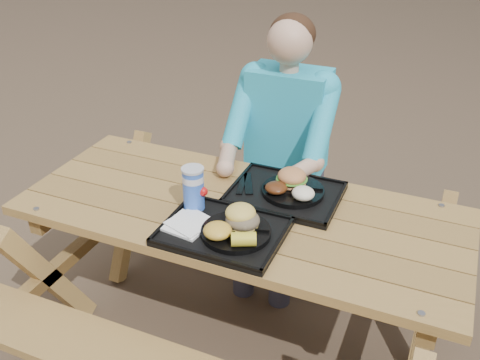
% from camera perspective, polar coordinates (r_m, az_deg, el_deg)
% --- Properties ---
extents(ground, '(60.00, 60.00, 0.00)m').
position_cam_1_polar(ground, '(2.65, 0.00, -16.74)').
color(ground, '#999999').
rests_on(ground, ground).
extents(picnic_table, '(1.80, 1.49, 0.75)m').
position_cam_1_polar(picnic_table, '(2.39, 0.00, -10.55)').
color(picnic_table, '#999999').
rests_on(picnic_table, ground).
extents(tray_near, '(0.45, 0.35, 0.02)m').
position_cam_1_polar(tray_near, '(2.01, -1.82, -5.58)').
color(tray_near, black).
rests_on(tray_near, picnic_table).
extents(tray_far, '(0.45, 0.35, 0.02)m').
position_cam_1_polar(tray_far, '(2.24, 4.83, -1.55)').
color(tray_far, black).
rests_on(tray_far, picnic_table).
extents(plate_near, '(0.26, 0.26, 0.02)m').
position_cam_1_polar(plate_near, '(1.98, -0.43, -5.56)').
color(plate_near, black).
rests_on(plate_near, tray_near).
extents(plate_far, '(0.26, 0.26, 0.02)m').
position_cam_1_polar(plate_far, '(2.23, 5.66, -1.15)').
color(plate_far, black).
rests_on(plate_far, tray_far).
extents(napkin_stack, '(0.17, 0.17, 0.02)m').
position_cam_1_polar(napkin_stack, '(2.03, -5.66, -4.69)').
color(napkin_stack, white).
rests_on(napkin_stack, tray_near).
extents(soda_cup, '(0.08, 0.08, 0.17)m').
position_cam_1_polar(soda_cup, '(2.10, -4.98, -1.00)').
color(soda_cup, blue).
rests_on(soda_cup, tray_near).
extents(condiment_bbq, '(0.05, 0.05, 0.03)m').
position_cam_1_polar(condiment_bbq, '(2.09, -0.62, -3.24)').
color(condiment_bbq, black).
rests_on(condiment_bbq, tray_near).
extents(condiment_mustard, '(0.05, 0.05, 0.03)m').
position_cam_1_polar(condiment_mustard, '(2.08, 0.97, -3.45)').
color(condiment_mustard, yellow).
rests_on(condiment_mustard, tray_near).
extents(sandwich, '(0.12, 0.12, 0.12)m').
position_cam_1_polar(sandwich, '(1.96, 0.29, -3.39)').
color(sandwich, '#E7C351').
rests_on(sandwich, plate_near).
extents(mac_cheese, '(0.10, 0.10, 0.05)m').
position_cam_1_polar(mac_cheese, '(1.92, -2.41, -5.42)').
color(mac_cheese, gold).
rests_on(mac_cheese, plate_near).
extents(corn_cob, '(0.12, 0.12, 0.05)m').
position_cam_1_polar(corn_cob, '(1.88, 0.39, -6.34)').
color(corn_cob, yellow).
rests_on(corn_cob, plate_near).
extents(cutlery_far, '(0.11, 0.18, 0.01)m').
position_cam_1_polar(cutlery_far, '(2.29, 0.88, -0.37)').
color(cutlery_far, black).
rests_on(cutlery_far, tray_far).
extents(burger, '(0.12, 0.12, 0.11)m').
position_cam_1_polar(burger, '(2.23, 5.58, 0.78)').
color(burger, '#C77C46').
rests_on(burger, plate_far).
extents(baked_beans, '(0.09, 0.09, 0.04)m').
position_cam_1_polar(baked_beans, '(2.19, 3.87, -0.84)').
color(baked_beans, '#522710').
rests_on(baked_beans, plate_far).
extents(potato_salad, '(0.09, 0.09, 0.05)m').
position_cam_1_polar(potato_salad, '(2.15, 6.76, -1.42)').
color(potato_salad, white).
rests_on(potato_salad, plate_far).
extents(diner, '(0.48, 0.84, 1.28)m').
position_cam_1_polar(diner, '(2.74, 4.79, 1.73)').
color(diner, '#18ACAA').
rests_on(diner, ground).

